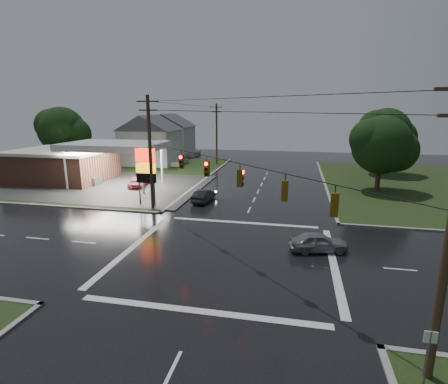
% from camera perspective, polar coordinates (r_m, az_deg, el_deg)
% --- Properties ---
extents(ground, '(120.00, 120.00, 0.00)m').
position_cam_1_polar(ground, '(24.37, 0.60, -10.19)').
color(ground, black).
rests_on(ground, ground).
extents(grass_nw, '(36.00, 36.00, 0.08)m').
position_cam_1_polar(grass_nw, '(57.50, -20.27, 2.97)').
color(grass_nw, '#1F3015').
rests_on(grass_nw, ground).
extents(gas_station, '(26.20, 18.00, 5.60)m').
position_cam_1_polar(gas_station, '(51.77, -23.84, 4.37)').
color(gas_station, '#2D2D2D').
rests_on(gas_station, ground).
extents(pylon_sign, '(2.00, 0.35, 6.00)m').
position_cam_1_polar(pylon_sign, '(36.08, -12.66, 4.00)').
color(pylon_sign, '#59595E').
rests_on(pylon_sign, ground).
extents(utility_pole_nw, '(2.20, 0.32, 11.00)m').
position_cam_1_polar(utility_pole_nw, '(34.53, -11.96, 6.48)').
color(utility_pole_nw, '#382619').
rests_on(utility_pole_nw, ground).
extents(utility_pole_n, '(2.20, 0.32, 10.50)m').
position_cam_1_polar(utility_pole_n, '(61.60, -1.22, 9.56)').
color(utility_pole_n, '#382619').
rests_on(utility_pole_n, ground).
extents(traffic_signals, '(26.87, 26.87, 1.47)m').
position_cam_1_polar(traffic_signals, '(22.53, 0.67, 5.05)').
color(traffic_signals, black).
rests_on(traffic_signals, ground).
extents(house_near, '(11.05, 8.48, 8.60)m').
position_cam_1_polar(house_near, '(63.38, -11.89, 8.43)').
color(house_near, silver).
rests_on(house_near, ground).
extents(house_far, '(11.05, 8.48, 8.60)m').
position_cam_1_polar(house_far, '(74.84, -8.91, 9.31)').
color(house_far, silver).
rests_on(house_far, ground).
extents(tree_nw_behind, '(8.93, 7.60, 10.00)m').
position_cam_1_polar(tree_nw_behind, '(64.49, -24.85, 9.15)').
color(tree_nw_behind, black).
rests_on(tree_nw_behind, ground).
extents(tree_ne_near, '(7.99, 6.80, 8.98)m').
position_cam_1_polar(tree_ne_near, '(45.16, 24.49, 6.98)').
color(tree_ne_near, black).
rests_on(tree_ne_near, ground).
extents(tree_ne_far, '(8.46, 7.20, 9.80)m').
position_cam_1_polar(tree_ne_far, '(57.44, 24.98, 8.73)').
color(tree_ne_far, black).
rests_on(tree_ne_far, ground).
extents(car_north, '(1.79, 4.16, 1.33)m').
position_cam_1_polar(car_north, '(37.45, -3.36, -0.57)').
color(car_north, black).
rests_on(car_north, ground).
extents(car_crossing, '(4.27, 2.49, 1.37)m').
position_cam_1_polar(car_crossing, '(25.55, 15.18, -7.88)').
color(car_crossing, gray).
rests_on(car_crossing, ground).
extents(car_pump, '(3.00, 5.37, 1.47)m').
position_cam_1_polar(car_pump, '(45.72, -13.64, 1.76)').
color(car_pump, '#4D111A').
rests_on(car_pump, ground).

